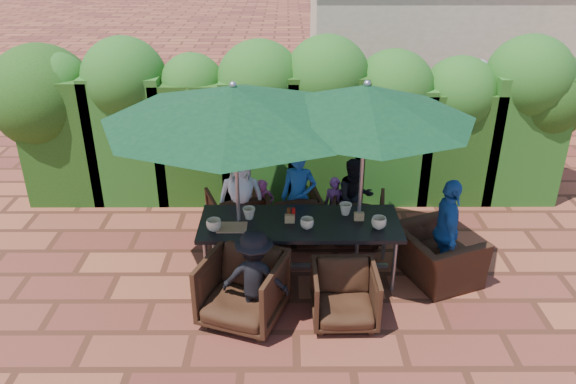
{
  "coord_description": "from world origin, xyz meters",
  "views": [
    {
      "loc": [
        -0.1,
        -5.9,
        4.02
      ],
      "look_at": [
        -0.08,
        0.4,
        0.96
      ],
      "focal_mm": 35.0,
      "sensor_mm": 36.0,
      "label": 1
    }
  ],
  "objects_px": {
    "dining_table": "(300,227)",
    "chair_far_mid": "(292,212)",
    "chair_far_left": "(235,210)",
    "chair_near_left": "(243,286)",
    "chair_end_right": "(437,248)",
    "chair_near_right": "(345,293)",
    "umbrella_left": "(234,104)",
    "umbrella_right": "(366,102)",
    "chair_far_right": "(358,214)"
  },
  "relations": [
    {
      "from": "dining_table",
      "to": "chair_far_mid",
      "type": "relative_size",
      "value": 3.17
    },
    {
      "from": "chair_far_left",
      "to": "chair_near_left",
      "type": "relative_size",
      "value": 0.82
    },
    {
      "from": "chair_near_left",
      "to": "chair_end_right",
      "type": "xyz_separation_m",
      "value": [
        2.32,
        0.79,
        -0.0
      ]
    },
    {
      "from": "chair_near_right",
      "to": "chair_end_right",
      "type": "bearing_deg",
      "value": 33.58
    },
    {
      "from": "umbrella_left",
      "to": "chair_near_left",
      "type": "bearing_deg",
      "value": -83.72
    },
    {
      "from": "umbrella_right",
      "to": "chair_far_mid",
      "type": "relative_size",
      "value": 3.26
    },
    {
      "from": "umbrella_left",
      "to": "chair_far_left",
      "type": "distance_m",
      "value": 2.14
    },
    {
      "from": "dining_table",
      "to": "chair_near_right",
      "type": "distance_m",
      "value": 1.06
    },
    {
      "from": "chair_far_mid",
      "to": "chair_near_left",
      "type": "bearing_deg",
      "value": 64.1
    },
    {
      "from": "dining_table",
      "to": "umbrella_right",
      "type": "height_order",
      "value": "umbrella_right"
    },
    {
      "from": "chair_far_mid",
      "to": "chair_far_right",
      "type": "xyz_separation_m",
      "value": [
        0.92,
        -0.03,
        -0.03
      ]
    },
    {
      "from": "umbrella_right",
      "to": "chair_end_right",
      "type": "relative_size",
      "value": 2.55
    },
    {
      "from": "chair_end_right",
      "to": "dining_table",
      "type": "bearing_deg",
      "value": 65.68
    },
    {
      "from": "dining_table",
      "to": "chair_near_left",
      "type": "xyz_separation_m",
      "value": [
        -0.64,
        -0.86,
        -0.25
      ]
    },
    {
      "from": "dining_table",
      "to": "chair_end_right",
      "type": "distance_m",
      "value": 1.7
    },
    {
      "from": "chair_far_right",
      "to": "chair_end_right",
      "type": "bearing_deg",
      "value": 139.79
    },
    {
      "from": "umbrella_left",
      "to": "chair_near_right",
      "type": "xyz_separation_m",
      "value": [
        1.21,
        -0.91,
        -1.85
      ]
    },
    {
      "from": "chair_near_left",
      "to": "umbrella_left",
      "type": "bearing_deg",
      "value": 115.9
    },
    {
      "from": "chair_far_left",
      "to": "dining_table",
      "type": "bearing_deg",
      "value": 109.87
    },
    {
      "from": "chair_far_right",
      "to": "chair_near_right",
      "type": "xyz_separation_m",
      "value": [
        -0.36,
        -1.82,
        0.01
      ]
    },
    {
      "from": "chair_far_left",
      "to": "chair_far_right",
      "type": "relative_size",
      "value": 0.99
    },
    {
      "from": "umbrella_right",
      "to": "chair_far_left",
      "type": "distance_m",
      "value": 2.65
    },
    {
      "from": "dining_table",
      "to": "chair_far_mid",
      "type": "distance_m",
      "value": 1.0
    },
    {
      "from": "umbrella_right",
      "to": "chair_near_right",
      "type": "bearing_deg",
      "value": -104.21
    },
    {
      "from": "chair_near_left",
      "to": "chair_near_right",
      "type": "bearing_deg",
      "value": 17.85
    },
    {
      "from": "dining_table",
      "to": "chair_far_mid",
      "type": "bearing_deg",
      "value": 95.29
    },
    {
      "from": "chair_near_left",
      "to": "chair_far_right",
      "type": "bearing_deg",
      "value": 70.19
    },
    {
      "from": "chair_far_mid",
      "to": "chair_near_right",
      "type": "distance_m",
      "value": 1.93
    },
    {
      "from": "umbrella_left",
      "to": "chair_far_right",
      "type": "xyz_separation_m",
      "value": [
        1.56,
        0.91,
        -1.86
      ]
    },
    {
      "from": "umbrella_left",
      "to": "chair_near_left",
      "type": "xyz_separation_m",
      "value": [
        0.1,
        -0.88,
        -1.79
      ]
    },
    {
      "from": "chair_far_left",
      "to": "chair_near_right",
      "type": "xyz_separation_m",
      "value": [
        1.36,
        -1.95,
        0.01
      ]
    },
    {
      "from": "chair_near_right",
      "to": "chair_end_right",
      "type": "height_order",
      "value": "chair_end_right"
    },
    {
      "from": "chair_far_mid",
      "to": "chair_far_right",
      "type": "relative_size",
      "value": 1.07
    },
    {
      "from": "dining_table",
      "to": "umbrella_left",
      "type": "relative_size",
      "value": 0.81
    },
    {
      "from": "umbrella_right",
      "to": "chair_near_right",
      "type": "height_order",
      "value": "umbrella_right"
    },
    {
      "from": "chair_far_mid",
      "to": "chair_end_right",
      "type": "xyz_separation_m",
      "value": [
        1.76,
        -1.02,
        0.04
      ]
    },
    {
      "from": "chair_near_left",
      "to": "chair_end_right",
      "type": "relative_size",
      "value": 0.88
    },
    {
      "from": "chair_far_right",
      "to": "chair_near_right",
      "type": "bearing_deg",
      "value": 88.13
    },
    {
      "from": "umbrella_right",
      "to": "chair_end_right",
      "type": "xyz_separation_m",
      "value": [
        0.96,
        -0.13,
        -1.79
      ]
    },
    {
      "from": "chair_far_left",
      "to": "chair_near_left",
      "type": "xyz_separation_m",
      "value": [
        0.25,
        -1.91,
        0.08
      ]
    },
    {
      "from": "chair_far_left",
      "to": "chair_far_right",
      "type": "bearing_deg",
      "value": 155.43
    },
    {
      "from": "dining_table",
      "to": "chair_near_left",
      "type": "distance_m",
      "value": 1.1
    },
    {
      "from": "umbrella_left",
      "to": "chair_near_right",
      "type": "relative_size",
      "value": 4.09
    },
    {
      "from": "umbrella_right",
      "to": "chair_far_right",
      "type": "distance_m",
      "value": 2.05
    },
    {
      "from": "dining_table",
      "to": "umbrella_right",
      "type": "bearing_deg",
      "value": 5.39
    },
    {
      "from": "dining_table",
      "to": "chair_end_right",
      "type": "relative_size",
      "value": 2.48
    },
    {
      "from": "dining_table",
      "to": "chair_far_left",
      "type": "xyz_separation_m",
      "value": [
        -0.89,
        1.05,
        -0.32
      ]
    },
    {
      "from": "chair_far_right",
      "to": "dining_table",
      "type": "bearing_deg",
      "value": 57.32
    },
    {
      "from": "chair_far_mid",
      "to": "umbrella_right",
      "type": "bearing_deg",
      "value": 123.26
    },
    {
      "from": "chair_far_left",
      "to": "chair_near_left",
      "type": "bearing_deg",
      "value": 77.12
    }
  ]
}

